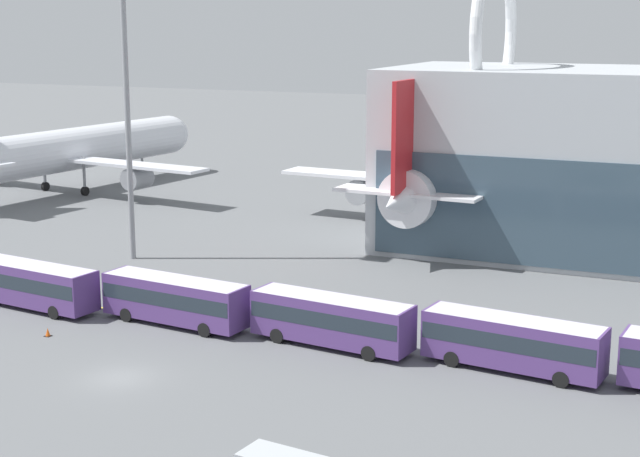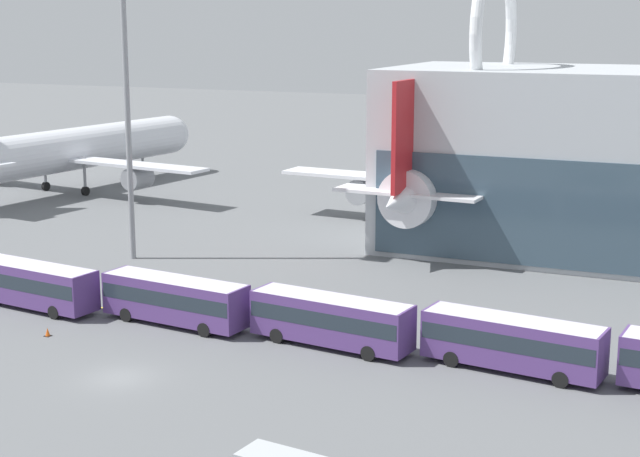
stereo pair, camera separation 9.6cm
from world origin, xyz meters
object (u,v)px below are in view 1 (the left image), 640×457
shuttle_bus_2 (175,298)px  shuttle_bus_3 (331,318)px  airliner_at_gate_near (68,150)px  floodlight_mast (124,31)px  traffic_cone_1 (48,332)px  shuttle_bus_4 (513,340)px  shuttle_bus_1 (32,283)px  airliner_at_gate_far (466,174)px

shuttle_bus_2 → shuttle_bus_3: same height
airliner_at_gate_near → floodlight_mast: (27.06, -26.20, 14.87)m
airliner_at_gate_near → traffic_cone_1: 58.66m
floodlight_mast → airliner_at_gate_near: bearing=135.9°
shuttle_bus_4 → floodlight_mast: floodlight_mast is taller
traffic_cone_1 → airliner_at_gate_near: bearing=126.0°
shuttle_bus_2 → shuttle_bus_4: (23.89, 0.18, 0.00)m
airliner_at_gate_near → shuttle_bus_1: bearing=-137.8°
airliner_at_gate_near → shuttle_bus_2: airliner_at_gate_near is taller
floodlight_mast → airliner_at_gate_far: bearing=46.0°
airliner_at_gate_far → shuttle_bus_2: airliner_at_gate_far is taller
airliner_at_gate_near → traffic_cone_1: size_ratio=74.34×
airliner_at_gate_near → shuttle_bus_3: (52.92, -41.51, -3.37)m
floodlight_mast → shuttle_bus_2: bearing=-47.7°
shuttle_bus_4 → floodlight_mast: size_ratio=0.35×
shuttle_bus_2 → shuttle_bus_4: 23.89m
airliner_at_gate_far → traffic_cone_1: (-16.68, -45.89, -5.35)m
airliner_at_gate_far → shuttle_bus_2: 41.55m
traffic_cone_1 → shuttle_bus_3: bearing=17.2°
airliner_at_gate_far → shuttle_bus_4: airliner_at_gate_far is taller
airliner_at_gate_near → traffic_cone_1: bearing=-136.2°
shuttle_bus_2 → shuttle_bus_1: bearing=-169.9°
shuttle_bus_3 → shuttle_bus_4: same height
shuttle_bus_1 → shuttle_bus_2: size_ratio=1.00×
shuttle_bus_4 → floodlight_mast: bearing=165.5°
shuttle_bus_2 → shuttle_bus_3: bearing=6.6°
airliner_at_gate_far → airliner_at_gate_near: bearing=92.4°
shuttle_bus_1 → floodlight_mast: bearing=104.5°
shuttle_bus_4 → airliner_at_gate_far: bearing=116.3°
shuttle_bus_4 → traffic_cone_1: size_ratio=19.70×
shuttle_bus_4 → floodlight_mast: 44.62m
shuttle_bus_2 → traffic_cone_1: size_ratio=19.67×
airliner_at_gate_near → shuttle_bus_2: (40.98, -41.51, -3.37)m
airliner_at_gate_near → shuttle_bus_4: size_ratio=3.77×
airliner_at_gate_near → shuttle_bus_3: size_ratio=3.77×
airliner_at_gate_near → shuttle_bus_2: bearing=-127.6°
shuttle_bus_4 → airliner_at_gate_near: bearing=154.8°
shuttle_bus_4 → traffic_cone_1: shuttle_bus_4 is taller
airliner_at_gate_far → floodlight_mast: bearing=139.9°
floodlight_mast → traffic_cone_1: 29.90m
floodlight_mast → shuttle_bus_3: bearing=-30.6°
shuttle_bus_4 → shuttle_bus_2: bearing=-172.3°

